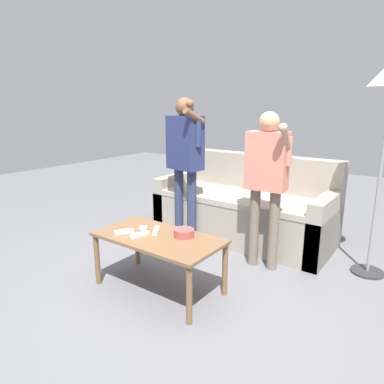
# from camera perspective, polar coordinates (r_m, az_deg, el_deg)

# --- Properties ---
(ground_plane) EXTENTS (12.00, 12.00, 0.00)m
(ground_plane) POSITION_cam_1_polar(r_m,az_deg,el_deg) (3.00, -3.15, -15.18)
(ground_plane) COLOR slate
(couch) EXTENTS (1.95, 0.83, 0.92)m
(couch) POSITION_cam_1_polar(r_m,az_deg,el_deg) (3.96, 8.59, -2.83)
(couch) COLOR #9E9384
(couch) RESTS_ON ground
(coffee_table) EXTENTS (1.02, 0.54, 0.46)m
(coffee_table) POSITION_cam_1_polar(r_m,az_deg,el_deg) (2.80, -5.54, -8.34)
(coffee_table) COLOR brown
(coffee_table) RESTS_ON ground
(snack_bowl) EXTENTS (0.16, 0.16, 0.06)m
(snack_bowl) POSITION_cam_1_polar(r_m,az_deg,el_deg) (2.75, -1.33, -6.72)
(snack_bowl) COLOR #B24C47
(snack_bowl) RESTS_ON coffee_table
(game_remote_nunchuk) EXTENTS (0.06, 0.09, 0.05)m
(game_remote_nunchuk) POSITION_cam_1_polar(r_m,az_deg,el_deg) (2.90, -8.05, -5.90)
(game_remote_nunchuk) COLOR white
(game_remote_nunchuk) RESTS_ON coffee_table
(player_left) EXTENTS (0.46, 0.36, 1.54)m
(player_left) POSITION_cam_1_polar(r_m,az_deg,el_deg) (3.66, -1.16, 6.33)
(player_left) COLOR #2D3856
(player_left) RESTS_ON ground
(player_right) EXTENTS (0.43, 0.31, 1.42)m
(player_right) POSITION_cam_1_polar(r_m,az_deg,el_deg) (3.11, 12.16, 3.11)
(player_right) COLOR #756656
(player_right) RESTS_ON ground
(game_remote_wand_near) EXTENTS (0.11, 0.15, 0.03)m
(game_remote_wand_near) POSITION_cam_1_polar(r_m,az_deg,el_deg) (2.87, -11.17, -6.39)
(game_remote_wand_near) COLOR white
(game_remote_wand_near) RESTS_ON coffee_table
(game_remote_wand_far) EXTENTS (0.07, 0.16, 0.03)m
(game_remote_wand_far) POSITION_cam_1_polar(r_m,az_deg,el_deg) (2.79, -8.60, -6.90)
(game_remote_wand_far) COLOR white
(game_remote_wand_far) RESTS_ON coffee_table
(game_remote_wand_spare) EXTENTS (0.11, 0.14, 0.03)m
(game_remote_wand_spare) POSITION_cam_1_polar(r_m,az_deg,el_deg) (2.86, -5.88, -6.31)
(game_remote_wand_spare) COLOR white
(game_remote_wand_spare) RESTS_ON coffee_table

